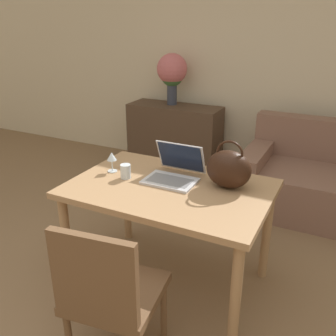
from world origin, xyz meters
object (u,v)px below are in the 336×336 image
(wine_glass, at_px, (112,158))
(drinking_glass, at_px, (126,171))
(flower_vase, at_px, (172,72))
(couch, at_px, (327,184))
(handbag, at_px, (229,169))
(chair, at_px, (109,292))
(laptop, at_px, (175,170))

(wine_glass, bearing_deg, drinking_glass, -20.87)
(flower_vase, bearing_deg, wine_glass, -75.84)
(couch, height_order, flower_vase, flower_vase)
(drinking_glass, bearing_deg, handbag, 14.31)
(chair, distance_m, handbag, 1.01)
(wine_glass, bearing_deg, couch, 49.71)
(chair, distance_m, laptop, 0.93)
(wine_glass, bearing_deg, flower_vase, 104.16)
(chair, relative_size, laptop, 2.69)
(drinking_glass, distance_m, wine_glass, 0.16)
(wine_glass, distance_m, handbag, 0.80)
(laptop, bearing_deg, handbag, 2.91)
(chair, xyz_separation_m, drinking_glass, (-0.36, 0.73, 0.29))
(drinking_glass, xyz_separation_m, wine_glass, (-0.14, 0.05, 0.05))
(handbag, bearing_deg, couch, 69.92)
(chair, height_order, laptop, laptop)
(drinking_glass, bearing_deg, flower_vase, 107.61)
(drinking_glass, height_order, wine_glass, wine_glass)
(couch, relative_size, flower_vase, 2.64)
(chair, bearing_deg, wine_glass, 114.99)
(drinking_glass, height_order, flower_vase, flower_vase)
(wine_glass, height_order, flower_vase, flower_vase)
(drinking_glass, relative_size, wine_glass, 0.68)
(handbag, relative_size, flower_vase, 0.53)
(drinking_glass, bearing_deg, couch, 53.89)
(laptop, relative_size, drinking_glass, 3.48)
(drinking_glass, bearing_deg, laptop, 26.74)
(couch, bearing_deg, handbag, -110.08)
(handbag, bearing_deg, wine_glass, -172.07)
(chair, height_order, flower_vase, flower_vase)
(handbag, bearing_deg, chair, -107.79)
(chair, distance_m, drinking_glass, 0.86)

